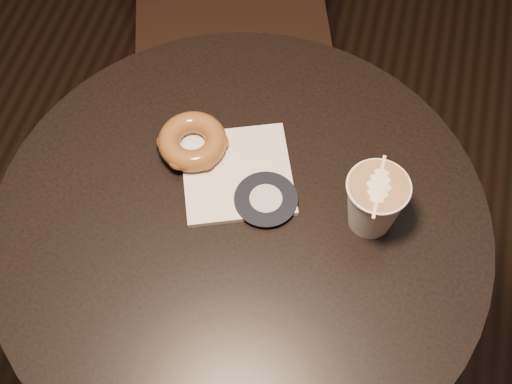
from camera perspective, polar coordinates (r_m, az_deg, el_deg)
cafe_table at (r=1.17m, az=-1.07°, el=-6.89°), size 0.70×0.70×0.75m
pastry_bag at (r=1.02m, az=-1.52°, el=1.51°), size 0.20×0.20×0.01m
doughnut at (r=1.03m, az=-5.11°, el=4.07°), size 0.10×0.10×0.03m
latte_cup at (r=0.96m, az=9.42°, el=-0.92°), size 0.09×0.09×0.09m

